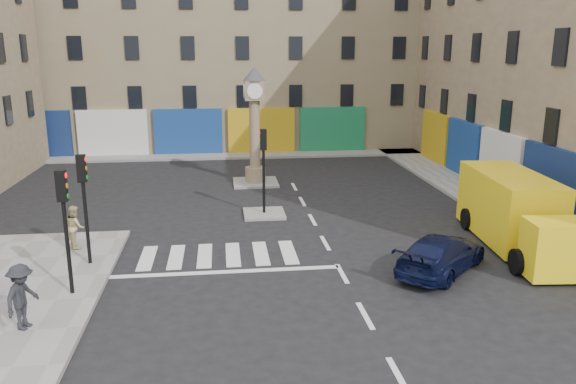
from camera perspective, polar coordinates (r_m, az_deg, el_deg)
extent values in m
plane|color=black|center=(17.72, 6.20, -9.50)|extent=(120.00, 120.00, 0.00)
cube|color=gray|center=(29.50, 18.43, -0.26)|extent=(2.60, 30.00, 0.15)
cube|color=gray|center=(38.62, -7.07, 3.70)|extent=(32.00, 2.40, 0.15)
cube|color=gray|center=(24.87, -2.44, -2.21)|extent=(1.80, 1.80, 0.12)
cube|color=gray|center=(30.65, -3.32, 0.97)|extent=(2.40, 2.40, 0.12)
cube|color=#817356|center=(43.79, -7.43, 16.01)|extent=(32.00, 10.00, 17.00)
cylinder|color=black|center=(17.51, -21.46, -5.31)|extent=(0.12, 0.12, 2.80)
cube|color=black|center=(17.01, -22.02, 0.58)|extent=(0.28, 0.22, 0.90)
cylinder|color=black|center=(19.72, -19.78, -2.99)|extent=(0.12, 0.12, 2.80)
cube|color=black|center=(19.28, -20.24, 2.27)|extent=(0.28, 0.22, 0.90)
cylinder|color=black|center=(24.49, -2.47, 1.07)|extent=(0.12, 0.12, 2.80)
cube|color=black|center=(24.13, -2.52, 5.35)|extent=(0.28, 0.22, 0.90)
cylinder|color=#9A8364|center=(30.55, -3.33, 1.81)|extent=(1.10, 1.10, 0.80)
cylinder|color=#9A8364|center=(30.15, -3.40, 5.89)|extent=(0.56, 0.56, 3.60)
cube|color=#9A8364|center=(29.90, -3.46, 10.26)|extent=(1.00, 1.00, 1.00)
cylinder|color=white|center=(29.38, -3.40, 10.19)|extent=(0.80, 0.06, 0.80)
cone|color=#333338|center=(29.85, -3.49, 11.88)|extent=(1.20, 1.20, 0.70)
imported|color=black|center=(19.19, 15.31, -6.05)|extent=(4.23, 4.22, 1.23)
cube|color=yellow|center=(22.95, 21.49, -1.29)|extent=(2.60, 5.34, 2.48)
cube|color=yellow|center=(19.70, 25.79, -5.22)|extent=(2.15, 1.47, 1.83)
cube|color=black|center=(19.53, 25.99, -4.08)|extent=(1.91, 1.13, 0.76)
cylinder|color=black|center=(19.79, 22.25, -6.59)|extent=(0.34, 0.88, 0.86)
cylinder|color=black|center=(23.95, 17.72, -2.62)|extent=(0.34, 0.88, 0.86)
cylinder|color=black|center=(24.76, 22.43, -2.49)|extent=(0.34, 0.88, 0.86)
imported|color=tan|center=(21.64, -20.82, -3.30)|extent=(0.86, 0.94, 1.55)
imported|color=black|center=(16.01, -25.42, -9.59)|extent=(0.97, 1.27, 1.74)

